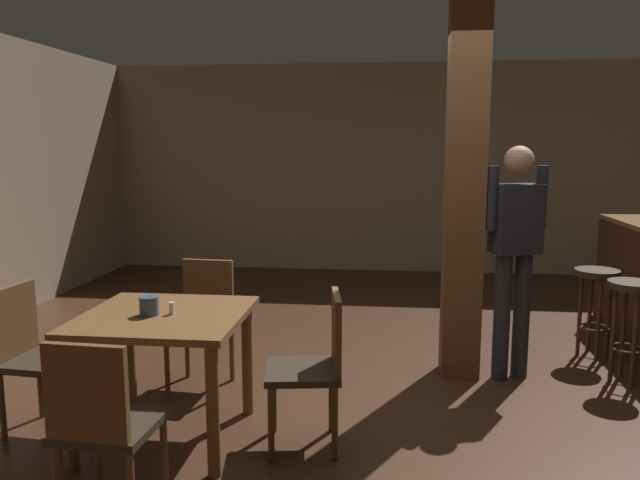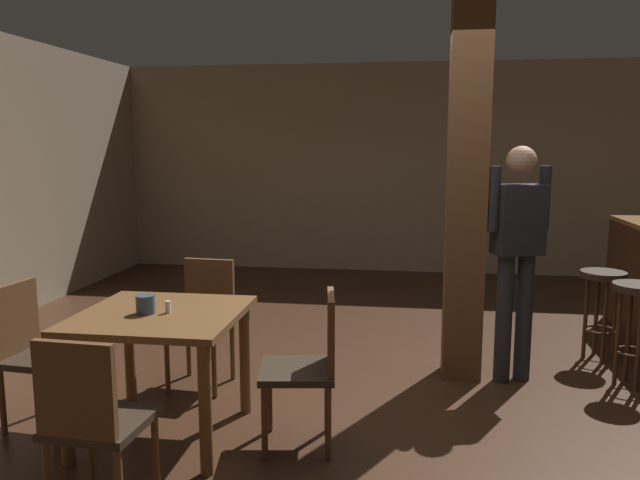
{
  "view_description": "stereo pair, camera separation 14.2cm",
  "coord_description": "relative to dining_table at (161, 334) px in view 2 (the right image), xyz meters",
  "views": [
    {
      "loc": [
        -0.16,
        -4.06,
        1.73
      ],
      "look_at": [
        -0.65,
        0.27,
        1.06
      ],
      "focal_mm": 35.0,
      "sensor_mm": 36.0,
      "label": 1
    },
    {
      "loc": [
        -0.02,
        -4.04,
        1.73
      ],
      "look_at": [
        -0.65,
        0.27,
        1.06
      ],
      "focal_mm": 35.0,
      "sensor_mm": 36.0,
      "label": 2
    }
  ],
  "objects": [
    {
      "name": "chair_east",
      "position": [
        0.88,
        0.01,
        -0.13
      ],
      "size": [
        0.48,
        0.48,
        0.89
      ],
      "color": "#2D2319",
      "rests_on": "ground_plane"
    },
    {
      "name": "wall_back",
      "position": [
        1.45,
        5.19,
        0.77
      ],
      "size": [
        8.0,
        0.1,
        2.8
      ],
      "primitive_type": "cube",
      "color": "gray",
      "rests_on": "ground_plane"
    },
    {
      "name": "napkin_cup",
      "position": [
        -0.07,
        -0.04,
        0.19
      ],
      "size": [
        0.11,
        0.11,
        0.11
      ],
      "primitive_type": "cylinder",
      "color": "#33475B",
      "rests_on": "dining_table"
    },
    {
      "name": "chair_south",
      "position": [
        0.02,
        -0.86,
        -0.13
      ],
      "size": [
        0.44,
        0.44,
        0.89
      ],
      "color": "#2D2319",
      "rests_on": "ground_plane"
    },
    {
      "name": "bar_stool_near",
      "position": [
        3.03,
        1.23,
        -0.07
      ],
      "size": [
        0.34,
        0.34,
        0.75
      ],
      "color": "#2D2319",
      "rests_on": "ground_plane"
    },
    {
      "name": "dining_table",
      "position": [
        0.0,
        0.0,
        0.0
      ],
      "size": [
        0.93,
        0.93,
        0.77
      ],
      "color": "brown",
      "rests_on": "ground_plane"
    },
    {
      "name": "chair_west",
      "position": [
        -0.82,
        0.0,
        -0.13
      ],
      "size": [
        0.46,
        0.46,
        0.89
      ],
      "color": "#2D2319",
      "rests_on": "ground_plane"
    },
    {
      "name": "bar_stool_mid",
      "position": [
        2.96,
        1.8,
        -0.09
      ],
      "size": [
        0.35,
        0.35,
        0.73
      ],
      "color": "#2D2319",
      "rests_on": "ground_plane"
    },
    {
      "name": "chair_north",
      "position": [
        -0.03,
        0.85,
        -0.13
      ],
      "size": [
        0.45,
        0.45,
        0.89
      ],
      "color": "#2D2319",
      "rests_on": "ground_plane"
    },
    {
      "name": "pillar",
      "position": [
        1.83,
        1.27,
        0.77
      ],
      "size": [
        0.28,
        0.28,
        2.8
      ],
      "primitive_type": "cube",
      "color": "brown",
      "rests_on": "ground_plane"
    },
    {
      "name": "ground_plane",
      "position": [
        1.45,
        0.69,
        -0.63
      ],
      "size": [
        10.8,
        10.8,
        0.0
      ],
      "primitive_type": "plane",
      "color": "#382114"
    },
    {
      "name": "standing_person",
      "position": [
        2.19,
        1.22,
        0.37
      ],
      "size": [
        0.47,
        0.3,
        1.72
      ],
      "color": "black",
      "rests_on": "ground_plane"
    },
    {
      "name": "salt_shaker",
      "position": [
        0.05,
        -0.01,
        0.17
      ],
      "size": [
        0.03,
        0.03,
        0.07
      ],
      "primitive_type": "cylinder",
      "color": "silver",
      "rests_on": "dining_table"
    }
  ]
}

